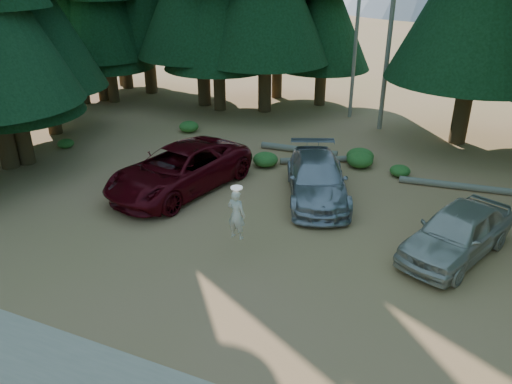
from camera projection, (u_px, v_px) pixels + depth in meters
ground at (262, 264)px, 15.18m from camera, size 160.00×160.00×0.00m
forest_belt_north at (366, 124)px, 27.60m from camera, size 36.00×7.00×22.00m
snag_front at (392, 11)px, 24.31m from camera, size 0.24×0.24×12.00m
snag_back at (357, 27)px, 26.70m from camera, size 0.20×0.20×10.00m
red_pickup at (180, 169)px, 19.60m from camera, size 4.27×6.81×1.75m
silver_minivan_center at (317, 179)px, 18.99m from camera, size 4.01×5.75×1.55m
silver_minivan_right at (457, 232)px, 15.31m from camera, size 3.59×5.07×1.60m
frisbee_player at (236, 214)px, 15.21m from camera, size 0.63×0.46×1.72m
log_left at (322, 160)px, 22.48m from camera, size 3.48×2.08×0.27m
log_mid at (299, 149)px, 23.60m from camera, size 3.70×0.50×0.30m
log_right at (454, 185)px, 19.97m from camera, size 4.30×0.73×0.27m
shrub_far_left at (189, 127)px, 26.32m from camera, size 1.02×1.02×0.56m
shrub_left at (265, 159)px, 22.05m from camera, size 1.11×1.11×0.61m
shrub_center_left at (360, 160)px, 21.96m from camera, size 1.16×1.16×0.64m
shrub_center_right at (400, 171)px, 21.07m from camera, size 0.86×0.86×0.47m
shrub_right at (360, 156)px, 22.34m from camera, size 1.22×1.22×0.67m
shrub_edge_west at (66, 144)px, 24.16m from camera, size 0.78×0.78×0.43m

